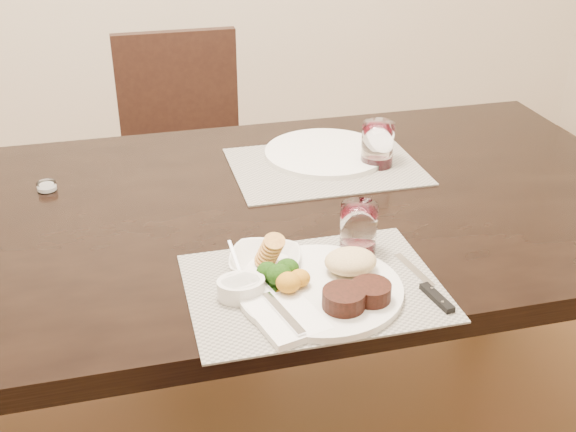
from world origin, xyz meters
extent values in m
cube|color=black|center=(0.00, 0.00, 0.72)|extent=(2.00, 1.00, 0.05)
cube|color=black|center=(0.92, 0.42, 0.35)|extent=(0.08, 0.08, 0.70)
cube|color=black|center=(0.00, 0.85, 0.43)|extent=(0.42, 0.42, 0.04)
cube|color=black|center=(-0.18, 0.67, 0.21)|extent=(0.04, 0.04, 0.41)
cube|color=black|center=(0.18, 0.67, 0.21)|extent=(0.04, 0.04, 0.41)
cube|color=black|center=(-0.18, 1.03, 0.21)|extent=(0.04, 0.04, 0.41)
cube|color=black|center=(0.18, 1.03, 0.21)|extent=(0.04, 0.04, 0.41)
cube|color=black|center=(0.00, 1.04, 0.68)|extent=(0.42, 0.04, 0.45)
cube|color=gray|center=(0.09, -0.35, 0.75)|extent=(0.46, 0.34, 0.00)
cube|color=gray|center=(0.27, 0.16, 0.75)|extent=(0.46, 0.34, 0.00)
cylinder|color=silver|center=(0.10, -0.38, 0.76)|extent=(0.30, 0.30, 0.01)
cylinder|color=black|center=(0.12, -0.44, 0.78)|extent=(0.08, 0.08, 0.03)
cylinder|color=black|center=(0.17, -0.43, 0.78)|extent=(0.07, 0.07, 0.03)
ellipsoid|color=#D0B37C|center=(0.17, -0.34, 0.79)|extent=(0.10, 0.08, 0.04)
ellipsoid|color=#1C430C|center=(0.03, -0.35, 0.79)|extent=(0.05, 0.05, 0.04)
ellipsoid|color=#AF7016|center=(0.04, -0.38, 0.79)|extent=(0.05, 0.05, 0.04)
cube|color=white|center=(0.01, -0.42, 0.76)|extent=(0.15, 0.21, 0.01)
cube|color=silver|center=(0.01, -0.44, 0.77)|extent=(0.05, 0.13, 0.01)
cube|color=silver|center=(0.02, -0.35, 0.77)|extent=(0.04, 0.05, 0.00)
cube|color=silver|center=(0.29, -0.35, 0.76)|extent=(0.04, 0.13, 0.00)
cube|color=black|center=(0.29, -0.45, 0.76)|extent=(0.03, 0.09, 0.01)
imported|color=silver|center=(0.02, -0.28, 0.77)|extent=(0.17, 0.17, 0.03)
cylinder|color=gold|center=(0.02, -0.28, 0.79)|extent=(0.04, 0.05, 0.04)
cylinder|color=silver|center=(-0.04, -0.35, 0.77)|extent=(0.09, 0.09, 0.03)
cylinder|color=#0D3C13|center=(-0.04, -0.35, 0.78)|extent=(0.07, 0.07, 0.01)
cube|color=silver|center=(-0.04, -0.29, 0.80)|extent=(0.01, 0.06, 0.04)
cylinder|color=white|center=(0.21, -0.25, 0.80)|extent=(0.07, 0.07, 0.10)
cylinder|color=#35040B|center=(0.21, -0.25, 0.77)|extent=(0.06, 0.06, 0.02)
cylinder|color=silver|center=(0.29, 0.23, 0.76)|extent=(0.31, 0.31, 0.01)
cylinder|color=white|center=(0.40, 0.14, 0.81)|extent=(0.08, 0.08, 0.11)
cylinder|color=#35040B|center=(0.40, 0.14, 0.77)|extent=(0.07, 0.07, 0.03)
cylinder|color=white|center=(-0.40, 0.19, 0.76)|extent=(0.04, 0.04, 0.02)
cylinder|color=white|center=(-0.40, 0.19, 0.76)|extent=(0.03, 0.03, 0.01)
camera|label=1|loc=(-0.22, -1.41, 1.49)|focal=45.00mm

